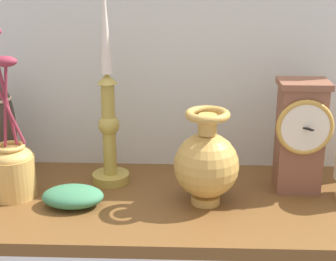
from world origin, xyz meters
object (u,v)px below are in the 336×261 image
candlestick_tall_left (109,116)px  brass_vase_jar (10,161)px  mantel_clock (300,135)px  brass_vase_bulbous (206,163)px

candlestick_tall_left → brass_vase_jar: (-18.10, -8.01, -6.94)cm
mantel_clock → brass_vase_bulbous: bearing=-160.0°
candlestick_tall_left → brass_vase_jar: candlestick_tall_left is taller
candlestick_tall_left → brass_vase_jar: size_ratio=1.26×
mantel_clock → candlestick_tall_left: bearing=176.3°
brass_vase_bulbous → brass_vase_jar: brass_vase_jar is taller
mantel_clock → brass_vase_jar: 56.59cm
mantel_clock → candlestick_tall_left: size_ratio=0.54×
mantel_clock → candlestick_tall_left: candlestick_tall_left is taller
mantel_clock → candlestick_tall_left: 38.23cm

